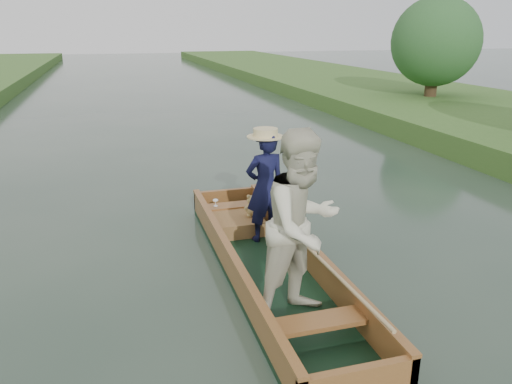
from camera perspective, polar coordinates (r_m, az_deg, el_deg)
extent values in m
plane|color=#283D30|center=(6.56, 1.49, -9.50)|extent=(120.00, 120.00, 0.00)
cylinder|color=#47331E|center=(20.13, 19.40, 11.66)|extent=(0.44, 0.44, 2.17)
sphere|color=#235321|center=(20.04, 19.86, 15.86)|extent=(3.19, 3.19, 3.19)
sphere|color=#235321|center=(20.64, 20.65, 14.70)|extent=(2.20, 2.20, 2.20)
cube|color=black|center=(6.54, 1.49, -9.19)|extent=(1.10, 5.00, 0.08)
cube|color=#945D2D|center=(6.33, -2.94, -8.17)|extent=(0.08, 5.00, 0.32)
cube|color=#945D2D|center=(6.61, 5.75, -7.04)|extent=(0.08, 5.00, 0.32)
cube|color=#945D2D|center=(8.65, -3.45, -0.75)|extent=(1.10, 0.08, 0.32)
cube|color=#945D2D|center=(4.53, 11.66, -20.64)|extent=(1.10, 0.08, 0.32)
cube|color=#945D2D|center=(6.25, -2.97, -6.69)|extent=(0.10, 5.00, 0.04)
cube|color=#945D2D|center=(6.54, 5.80, -5.61)|extent=(0.10, 5.00, 0.04)
cube|color=#945D2D|center=(8.12, -2.57, -1.59)|extent=(0.94, 0.30, 0.05)
cube|color=#945D2D|center=(5.12, 7.14, -14.49)|extent=(0.94, 0.30, 0.05)
imported|color=#111235|center=(7.12, 1.06, 0.56)|extent=(0.63, 0.46, 1.62)
cylinder|color=beige|center=(6.93, 1.09, 6.63)|extent=(0.52, 0.52, 0.12)
imported|color=beige|center=(5.19, 5.34, -3.88)|extent=(1.22, 1.11, 2.05)
cube|color=#AE6338|center=(7.75, -2.67, -3.45)|extent=(0.85, 0.90, 0.22)
sphere|color=tan|center=(7.65, -0.48, -1.98)|extent=(0.20, 0.20, 0.20)
sphere|color=tan|center=(7.59, -0.46, -0.94)|extent=(0.15, 0.15, 0.15)
sphere|color=tan|center=(7.55, -0.87, -0.51)|extent=(0.06, 0.06, 0.06)
sphere|color=tan|center=(7.58, -0.06, -0.44)|extent=(0.06, 0.06, 0.06)
sphere|color=tan|center=(7.54, -0.34, -1.19)|extent=(0.06, 0.06, 0.06)
sphere|color=tan|center=(7.59, -1.09, -1.88)|extent=(0.07, 0.07, 0.07)
sphere|color=tan|center=(7.64, 0.21, -1.75)|extent=(0.07, 0.07, 0.07)
sphere|color=tan|center=(7.64, -0.78, -2.68)|extent=(0.08, 0.08, 0.08)
sphere|color=tan|center=(7.66, -0.06, -2.61)|extent=(0.08, 0.08, 0.08)
cylinder|color=silver|center=(8.05, -4.64, -1.59)|extent=(0.07, 0.07, 0.01)
cylinder|color=silver|center=(8.03, -4.65, -1.32)|extent=(0.01, 0.01, 0.08)
ellipsoid|color=silver|center=(8.02, -4.66, -0.95)|extent=(0.09, 0.09, 0.05)
cylinder|color=tan|center=(6.19, 6.35, -6.64)|extent=(0.04, 3.80, 0.18)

